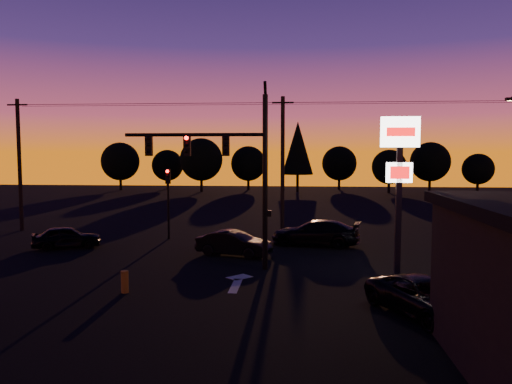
# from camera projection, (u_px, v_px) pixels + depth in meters

# --- Properties ---
(ground) EXTENTS (120.00, 120.00, 0.00)m
(ground) POSITION_uv_depth(u_px,v_px,m) (220.00, 292.00, 19.24)
(ground) COLOR black
(ground) RESTS_ON ground
(lane_arrow) EXTENTS (1.20, 3.10, 0.01)m
(lane_arrow) POSITION_uv_depth(u_px,v_px,m) (238.00, 281.00, 20.85)
(lane_arrow) COLOR beige
(lane_arrow) RESTS_ON ground
(traffic_signal_mast) EXTENTS (6.79, 0.52, 8.58)m
(traffic_signal_mast) POSITION_uv_depth(u_px,v_px,m) (230.00, 162.00, 22.81)
(traffic_signal_mast) COLOR black
(traffic_signal_mast) RESTS_ON ground
(secondary_signal) EXTENTS (0.30, 0.31, 4.35)m
(secondary_signal) POSITION_uv_depth(u_px,v_px,m) (168.00, 193.00, 30.83)
(secondary_signal) COLOR black
(secondary_signal) RESTS_ON ground
(pylon_sign) EXTENTS (1.50, 0.28, 6.80)m
(pylon_sign) POSITION_uv_depth(u_px,v_px,m) (399.00, 165.00, 19.75)
(pylon_sign) COLOR black
(pylon_sign) RESTS_ON ground
(utility_pole_0) EXTENTS (1.40, 0.26, 9.00)m
(utility_pole_0) POSITION_uv_depth(u_px,v_px,m) (19.00, 164.00, 34.09)
(utility_pole_0) COLOR black
(utility_pole_0) RESTS_ON ground
(utility_pole_1) EXTENTS (1.40, 0.26, 9.00)m
(utility_pole_1) POSITION_uv_depth(u_px,v_px,m) (283.00, 164.00, 32.61)
(utility_pole_1) COLOR black
(utility_pole_1) RESTS_ON ground
(power_wires) EXTENTS (36.00, 1.22, 0.07)m
(power_wires) POSITION_uv_depth(u_px,v_px,m) (283.00, 103.00, 32.29)
(power_wires) COLOR black
(power_wires) RESTS_ON ground
(bollard) EXTENTS (0.29, 0.29, 0.86)m
(bollard) POSITION_uv_depth(u_px,v_px,m) (125.00, 282.00, 19.18)
(bollard) COLOR #A56A15
(bollard) RESTS_ON ground
(tree_0) EXTENTS (5.36, 5.36, 6.74)m
(tree_0) POSITION_uv_depth(u_px,v_px,m) (120.00, 161.00, 70.39)
(tree_0) COLOR black
(tree_0) RESTS_ON ground
(tree_1) EXTENTS (4.54, 4.54, 5.71)m
(tree_1) POSITION_uv_depth(u_px,v_px,m) (167.00, 165.00, 72.92)
(tree_1) COLOR black
(tree_1) RESTS_ON ground
(tree_2) EXTENTS (5.77, 5.78, 7.26)m
(tree_2) POSITION_uv_depth(u_px,v_px,m) (201.00, 160.00, 67.39)
(tree_2) COLOR black
(tree_2) RESTS_ON ground
(tree_3) EXTENTS (4.95, 4.95, 6.22)m
(tree_3) POSITION_uv_depth(u_px,v_px,m) (248.00, 164.00, 70.92)
(tree_3) COLOR black
(tree_3) RESTS_ON ground
(tree_4) EXTENTS (4.18, 4.18, 9.50)m
(tree_4) POSITION_uv_depth(u_px,v_px,m) (298.00, 148.00, 67.18)
(tree_4) COLOR black
(tree_4) RESTS_ON ground
(tree_5) EXTENTS (4.95, 4.95, 6.22)m
(tree_5) POSITION_uv_depth(u_px,v_px,m) (339.00, 163.00, 71.83)
(tree_5) COLOR black
(tree_5) RESTS_ON ground
(tree_6) EXTENTS (4.54, 4.54, 5.71)m
(tree_6) POSITION_uv_depth(u_px,v_px,m) (389.00, 167.00, 65.40)
(tree_6) COLOR black
(tree_6) RESTS_ON ground
(tree_7) EXTENTS (5.36, 5.36, 6.74)m
(tree_7) POSITION_uv_depth(u_px,v_px,m) (430.00, 162.00, 67.84)
(tree_7) COLOR black
(tree_7) RESTS_ON ground
(tree_8) EXTENTS (4.12, 4.12, 5.19)m
(tree_8) POSITION_uv_depth(u_px,v_px,m) (478.00, 169.00, 66.43)
(tree_8) COLOR black
(tree_8) RESTS_ON ground
(car_left) EXTENTS (3.96, 2.88, 1.25)m
(car_left) POSITION_uv_depth(u_px,v_px,m) (67.00, 237.00, 28.06)
(car_left) COLOR black
(car_left) RESTS_ON ground
(car_mid) EXTENTS (4.15, 2.47, 1.29)m
(car_mid) POSITION_uv_depth(u_px,v_px,m) (234.00, 243.00, 26.05)
(car_mid) COLOR black
(car_mid) RESTS_ON ground
(car_right) EXTENTS (5.41, 3.03, 1.48)m
(car_right) POSITION_uv_depth(u_px,v_px,m) (315.00, 233.00, 28.89)
(car_right) COLOR black
(car_right) RESTS_ON ground
(suv_parked) EXTENTS (3.86, 4.93, 1.24)m
(suv_parked) POSITION_uv_depth(u_px,v_px,m) (425.00, 297.00, 16.46)
(suv_parked) COLOR black
(suv_parked) RESTS_ON ground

